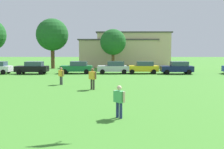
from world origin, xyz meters
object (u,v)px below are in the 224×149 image
at_px(adult_bystander, 119,99).
at_px(parked_car_navy_5, 177,68).
at_px(bystander_near_trees, 61,74).
at_px(tree_center, 52,35).
at_px(tree_far_right, 113,42).
at_px(parked_car_yellow_4, 143,67).
at_px(bystander_midfield, 93,77).
at_px(parked_car_green_2, 77,67).
at_px(parked_car_silver_3, 114,67).
at_px(parked_car_black_1, 32,68).

relative_size(adult_bystander, parked_car_navy_5, 0.38).
bearing_deg(bystander_near_trees, tree_center, 152.33).
bearing_deg(tree_far_right, parked_car_yellow_4, -61.21).
bearing_deg(parked_car_navy_5, bystander_midfield, 53.76).
height_order(adult_bystander, tree_far_right, tree_far_right).
bearing_deg(parked_car_yellow_4, bystander_near_trees, 52.20).
bearing_deg(parked_car_yellow_4, parked_car_navy_5, 173.28).
distance_m(parked_car_green_2, parked_car_navy_5, 13.69).
distance_m(adult_bystander, tree_far_right, 31.74).
bearing_deg(tree_center, parked_car_silver_3, -41.46).
relative_size(bystander_near_trees, tree_center, 0.19).
xyz_separation_m(parked_car_silver_3, parked_car_navy_5, (8.59, -0.47, 0.00)).
xyz_separation_m(parked_car_navy_5, tree_center, (-19.14, 9.79, 4.90)).
xyz_separation_m(bystander_near_trees, parked_car_navy_5, (13.60, 11.05, -0.13)).
bearing_deg(parked_car_silver_3, tree_center, -41.46).
relative_size(parked_car_green_2, tree_center, 0.50).
xyz_separation_m(parked_car_silver_3, tree_center, (-10.55, 9.32, 4.90)).
distance_m(adult_bystander, bystander_midfield, 9.54).
relative_size(adult_bystander, parked_car_silver_3, 0.38).
height_order(parked_car_silver_3, parked_car_yellow_4, same).
bearing_deg(parked_car_green_2, tree_far_right, -123.11).
height_order(parked_car_silver_3, parked_car_navy_5, same).
distance_m(bystander_midfield, parked_car_black_1, 16.71).
distance_m(parked_car_green_2, parked_car_yellow_4, 9.08).
distance_m(adult_bystander, parked_car_silver_3, 23.91).
distance_m(parked_car_black_1, tree_far_right, 14.17).
bearing_deg(bystander_near_trees, parked_car_yellow_4, 99.64).
xyz_separation_m(bystander_near_trees, parked_car_green_2, (-0.08, 11.60, -0.13)).
distance_m(parked_car_black_1, parked_car_silver_3, 11.06).
relative_size(parked_car_silver_3, tree_center, 0.50).
relative_size(parked_car_silver_3, parked_car_navy_5, 1.00).
bearing_deg(parked_car_silver_3, bystander_midfield, 83.11).
height_order(bystander_near_trees, tree_far_right, tree_far_right).
bearing_deg(bystander_midfield, adult_bystander, 143.24).
relative_size(parked_car_green_2, parked_car_silver_3, 1.00).
relative_size(bystander_midfield, tree_far_right, 0.27).
distance_m(parked_car_navy_5, tree_far_right, 12.46).
distance_m(parked_car_silver_3, parked_car_navy_5, 8.60).
distance_m(parked_car_green_2, tree_far_right, 9.72).
height_order(adult_bystander, parked_car_green_2, parked_car_green_2).
bearing_deg(parked_car_silver_3, parked_car_yellow_4, -178.93).
bearing_deg(tree_far_right, parked_car_black_1, -142.55).
xyz_separation_m(parked_car_black_1, tree_center, (0.49, 10.02, 4.90)).
bearing_deg(parked_car_navy_5, bystander_near_trees, 39.11).
xyz_separation_m(bystander_midfield, tree_center, (-8.79, 23.91, 4.69)).
relative_size(bystander_midfield, parked_car_yellow_4, 0.42).
relative_size(bystander_near_trees, parked_car_green_2, 0.38).
bearing_deg(bystander_near_trees, tree_far_right, 123.25).
height_order(bystander_near_trees, parked_car_navy_5, parked_car_navy_5).
distance_m(bystander_midfield, parked_car_silver_3, 14.70).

